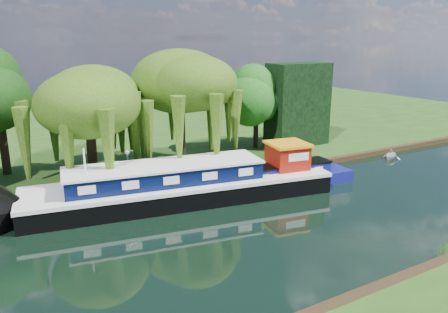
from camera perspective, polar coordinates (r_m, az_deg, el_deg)
ground at (r=23.75m, az=-5.26°, el=-11.78°), size 120.00×120.00×0.00m
far_bank at (r=55.01m, az=-20.50°, el=3.21°), size 120.00×52.00×0.45m
dutch_barge at (r=29.96m, az=-5.14°, el=-3.67°), size 21.29×8.05×4.39m
narrowboat at (r=32.23m, az=6.36°, el=-3.08°), size 13.41×3.38×1.93m
white_cruiser at (r=43.07m, az=20.95°, el=-0.27°), size 2.45×2.30×1.03m
willow_left at (r=32.72m, az=-17.35°, el=6.58°), size 6.64×6.64×7.95m
willow_right at (r=34.61m, az=-5.78°, el=8.47°), size 7.07×7.07×8.62m
tree_far_right at (r=41.82m, az=4.26°, el=7.54°), size 4.20×4.20×6.88m
conifer_hedge at (r=43.79m, az=9.59°, el=6.73°), size 6.00×3.00×8.00m
lamppost at (r=32.28m, az=-12.49°, el=-0.12°), size 0.36×0.36×2.56m
mooring_posts at (r=30.50m, az=-12.89°, el=-3.94°), size 19.16×0.16×1.00m
reeds_near at (r=22.03m, az=20.83°, el=-13.47°), size 33.70×1.50×1.10m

